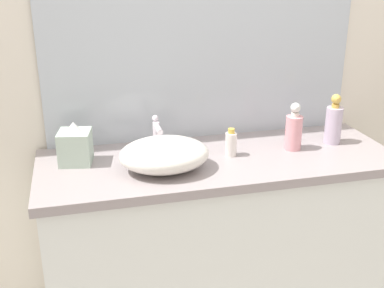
# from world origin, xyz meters

# --- Properties ---
(bathroom_wall_rear) EXTENTS (6.00, 0.06, 2.60)m
(bathroom_wall_rear) POSITION_xyz_m (0.00, 0.73, 1.30)
(bathroom_wall_rear) COLOR silver
(bathroom_wall_rear) RESTS_ON ground
(vanity_counter) EXTENTS (1.53, 0.56, 0.91)m
(vanity_counter) POSITION_xyz_m (-0.03, 0.41, 0.46)
(vanity_counter) COLOR white
(vanity_counter) RESTS_ON ground
(wall_mirror_panel) EXTENTS (1.43, 0.01, 1.03)m
(wall_mirror_panel) POSITION_xyz_m (-0.03, 0.69, 1.43)
(wall_mirror_panel) COLOR #B2BCC6
(wall_mirror_panel) RESTS_ON vanity_counter
(sink_basin) EXTENTS (0.36, 0.30, 0.13)m
(sink_basin) POSITION_xyz_m (-0.28, 0.34, 0.98)
(sink_basin) COLOR silver
(sink_basin) RESTS_ON vanity_counter
(faucet) EXTENTS (0.03, 0.13, 0.17)m
(faucet) POSITION_xyz_m (-0.28, 0.51, 1.01)
(faucet) COLOR silver
(faucet) RESTS_ON vanity_counter
(soap_dispenser) EXTENTS (0.07, 0.07, 0.21)m
(soap_dispenser) POSITION_xyz_m (0.31, 0.42, 1.00)
(soap_dispenser) COLOR pink
(soap_dispenser) RESTS_ON vanity_counter
(lotion_bottle) EXTENTS (0.08, 0.08, 0.23)m
(lotion_bottle) POSITION_xyz_m (0.52, 0.45, 1.01)
(lotion_bottle) COLOR #C0B0C7
(lotion_bottle) RESTS_ON vanity_counter
(perfume_bottle) EXTENTS (0.05, 0.05, 0.12)m
(perfume_bottle) POSITION_xyz_m (0.02, 0.42, 0.97)
(perfume_bottle) COLOR white
(perfume_bottle) RESTS_ON vanity_counter
(tissue_box) EXTENTS (0.15, 0.15, 0.18)m
(tissue_box) POSITION_xyz_m (-0.63, 0.50, 0.99)
(tissue_box) COLOR #ABC2AF
(tissue_box) RESTS_ON vanity_counter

